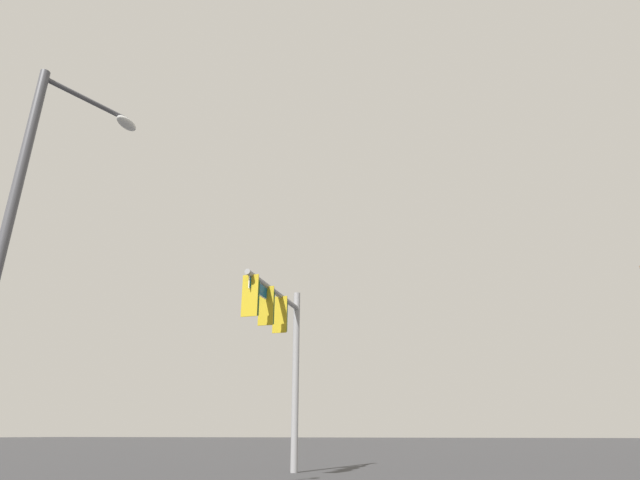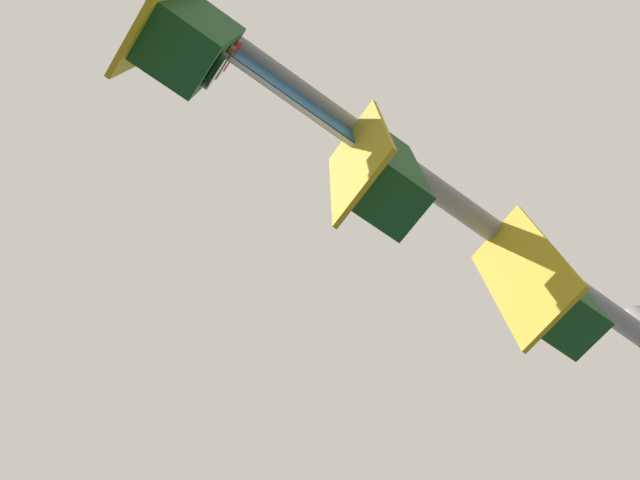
# 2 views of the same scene
# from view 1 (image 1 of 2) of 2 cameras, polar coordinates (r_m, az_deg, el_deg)

# --- Properties ---
(signal_pole_near) EXTENTS (5.01, 0.62, 6.45)m
(signal_pole_near) POSITION_cam_1_polar(r_m,az_deg,el_deg) (17.71, -4.59, -10.58)
(signal_pole_near) COLOR gray
(signal_pole_near) RESTS_ON ground_plane
(street_lamp) EXTENTS (2.04, 0.90, 7.95)m
(street_lamp) POSITION_cam_1_polar(r_m,az_deg,el_deg) (10.28, -30.98, 0.72)
(street_lamp) COLOR #4C4C51
(street_lamp) RESTS_ON ground_plane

